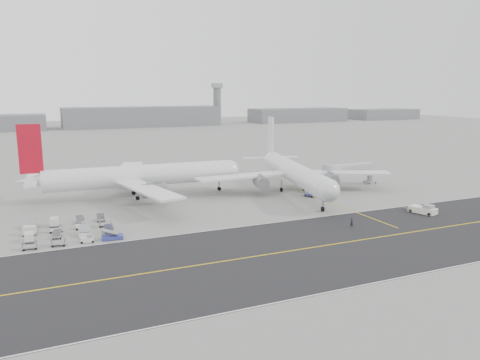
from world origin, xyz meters
name	(u,v)px	position (x,y,z in m)	size (l,w,h in m)	color
ground	(222,226)	(0.00, 0.00, 0.00)	(700.00, 700.00, 0.00)	gray
taxiway	(291,251)	(5.02, -17.98, 0.01)	(220.00, 59.00, 0.03)	#252427
horizon_buildings	(129,127)	(30.00, 260.00, 0.00)	(520.00, 28.00, 28.00)	slate
control_tower	(217,103)	(100.00, 265.00, 16.25)	(7.00, 7.00, 31.25)	slate
airliner_a	(136,176)	(-10.18, 31.13, 5.31)	(53.46, 52.80, 18.43)	white
airliner_b	(293,172)	(28.16, 21.58, 5.17)	(50.29, 51.36, 17.94)	white
pushback_tug	(423,210)	(42.47, -8.67, 0.85)	(4.13, 7.33, 2.07)	silver
jet_bridge	(350,170)	(46.49, 22.41, 4.23)	(16.03, 3.19, 6.06)	gray
gse_cluster	(70,234)	(-27.28, 6.22, 0.00)	(20.32, 19.60, 1.80)	#98989E
stray_dolly	(311,197)	(29.12, 14.61, 0.00)	(1.66, 2.70, 1.66)	silver
ground_crew_a	(352,223)	(22.22, -11.01, 0.92)	(0.67, 0.44, 1.83)	black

